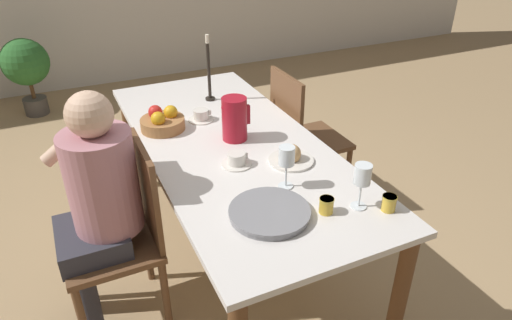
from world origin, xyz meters
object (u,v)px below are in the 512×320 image
at_px(teacup_near_person, 237,160).
at_px(fruit_bowl, 162,121).
at_px(jam_jar_amber, 326,205).
at_px(wine_glass_juice, 362,177).
at_px(serving_tray, 270,212).
at_px(candlestick_tall, 209,74).
at_px(person_seated, 97,197).
at_px(jam_jar_red, 389,202).
at_px(chair_person_side, 126,233).
at_px(wine_glass_water, 287,158).
at_px(chair_opposite, 302,136).
at_px(red_pitcher, 234,119).
at_px(teacup_across, 201,116).
at_px(bread_plate, 291,156).
at_px(potted_plant, 26,66).

xyz_separation_m(teacup_near_person, fruit_bowl, (-0.22, 0.52, 0.02)).
xyz_separation_m(jam_jar_amber, fruit_bowl, (-0.39, 1.03, 0.01)).
relative_size(wine_glass_juice, serving_tray, 0.60).
bearing_deg(jam_jar_amber, candlestick_tall, 90.61).
relative_size(person_seated, jam_jar_red, 17.53).
xyz_separation_m(person_seated, candlestick_tall, (0.80, 0.77, 0.19)).
bearing_deg(chair_person_side, wine_glass_water, -113.03).
relative_size(serving_tray, fruit_bowl, 1.37).
xyz_separation_m(chair_opposite, wine_glass_water, (-0.56, -0.81, 0.38)).
height_order(wine_glass_water, candlestick_tall, candlestick_tall).
bearing_deg(teacup_near_person, red_pitcher, 69.06).
xyz_separation_m(person_seated, fruit_bowl, (0.42, 0.49, 0.07)).
distance_m(red_pitcher, jam_jar_amber, 0.76).
bearing_deg(jam_jar_red, person_seated, 149.02).
bearing_deg(serving_tray, chair_opposite, 53.33).
distance_m(red_pitcher, jam_jar_red, 0.91).
bearing_deg(red_pitcher, person_seated, -163.94).
distance_m(teacup_near_person, serving_tray, 0.43).
distance_m(teacup_across, bread_plate, 0.67).
relative_size(chair_opposite, potted_plant, 1.25).
bearing_deg(jam_jar_red, wine_glass_water, 131.68).
bearing_deg(teacup_across, jam_jar_red, -70.59).
bearing_deg(person_seated, serving_tray, -127.60).
bearing_deg(fruit_bowl, serving_tray, -79.40).
height_order(chair_person_side, red_pitcher, red_pitcher).
xyz_separation_m(red_pitcher, fruit_bowl, (-0.31, 0.27, -0.07)).
xyz_separation_m(teacup_across, bread_plate, (0.24, -0.63, 0.00)).
bearing_deg(wine_glass_juice, wine_glass_water, 127.33).
bearing_deg(chair_opposite, jam_jar_red, -13.25).
bearing_deg(wine_glass_water, teacup_across, 97.64).
bearing_deg(jam_jar_red, chair_person_side, 147.50).
height_order(jam_jar_red, candlestick_tall, candlestick_tall).
bearing_deg(wine_glass_water, fruit_bowl, 113.07).
xyz_separation_m(chair_opposite, teacup_near_person, (-0.68, -0.54, 0.27)).
bearing_deg(potted_plant, bread_plate, -68.68).
xyz_separation_m(chair_opposite, serving_tray, (-0.72, -0.97, 0.25)).
bearing_deg(potted_plant, wine_glass_juice, -70.18).
height_order(wine_glass_water, potted_plant, wine_glass_water).
relative_size(wine_glass_juice, jam_jar_red, 2.93).
height_order(wine_glass_juice, fruit_bowl, wine_glass_juice).
distance_m(wine_glass_juice, jam_jar_amber, 0.18).
height_order(serving_tray, candlestick_tall, candlestick_tall).
height_order(chair_opposite, red_pitcher, red_pitcher).
xyz_separation_m(red_pitcher, wine_glass_water, (0.02, -0.52, 0.03)).
relative_size(wine_glass_juice, fruit_bowl, 0.83).
height_order(red_pitcher, candlestick_tall, candlestick_tall).
relative_size(wine_glass_juice, potted_plant, 0.27).
height_order(teacup_across, jam_jar_red, jam_jar_red).
bearing_deg(chair_person_side, bread_plate, -97.40).
xyz_separation_m(person_seated, potted_plant, (-0.27, 2.84, -0.22)).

